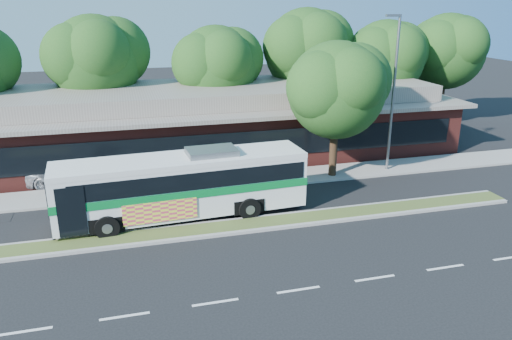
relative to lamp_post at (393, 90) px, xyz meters
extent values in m
plane|color=black|center=(-9.56, -6.00, -4.90)|extent=(120.00, 120.00, 0.00)
cube|color=#435624|center=(-9.56, -5.40, -4.83)|extent=(26.00, 1.10, 0.15)
cube|color=gray|center=(-9.56, 0.40, -4.84)|extent=(44.00, 2.60, 0.12)
cube|color=#5D211D|center=(-9.56, 7.00, -3.30)|extent=(32.00, 10.00, 3.20)
cube|color=slate|center=(-9.56, 7.00, -1.58)|extent=(33.20, 11.20, 0.24)
cube|color=slate|center=(-9.56, 7.00, -0.95)|extent=(30.00, 8.00, 1.00)
cube|color=black|center=(-9.56, 1.97, -3.20)|extent=(30.00, 0.06, 1.60)
cylinder|color=slate|center=(0.04, 0.00, -0.40)|extent=(0.16, 0.16, 9.00)
cube|color=slate|center=(-0.36, 0.00, 4.10)|extent=(0.90, 0.18, 0.14)
cylinder|color=black|center=(-16.56, 10.00, -2.80)|extent=(0.44, 0.44, 4.20)
sphere|color=#133B15|center=(-16.56, 10.00, 1.10)|extent=(6.00, 6.00, 6.00)
sphere|color=#133B15|center=(-15.21, 10.45, 1.58)|extent=(4.68, 4.68, 4.68)
cylinder|color=black|center=(-8.56, 9.00, -3.01)|extent=(0.44, 0.44, 3.78)
sphere|color=#133B15|center=(-8.56, 9.00, 0.56)|extent=(5.60, 5.60, 5.60)
sphere|color=#133B15|center=(-7.30, 9.42, 1.00)|extent=(4.37, 4.37, 4.37)
cylinder|color=black|center=(-1.56, 10.00, -2.70)|extent=(0.44, 0.44, 4.41)
sphere|color=#133B15|center=(-1.56, 10.00, 1.37)|extent=(6.20, 6.20, 6.20)
sphere|color=#133B15|center=(-0.17, 10.46, 1.86)|extent=(4.84, 4.84, 4.84)
cylinder|color=black|center=(4.44, 9.00, -2.97)|extent=(0.44, 0.44, 3.86)
sphere|color=#133B15|center=(4.44, 9.00, 0.70)|extent=(5.80, 5.80, 5.80)
sphere|color=#133B15|center=(5.74, 9.43, 1.16)|extent=(4.52, 4.52, 4.52)
cylinder|color=black|center=(10.44, 10.00, -2.85)|extent=(0.44, 0.44, 4.12)
sphere|color=#133B15|center=(10.44, 10.00, 1.01)|extent=(6.00, 6.00, 6.00)
sphere|color=#133B15|center=(11.79, 10.45, 1.49)|extent=(4.68, 4.68, 4.68)
cube|color=silver|center=(-12.67, -3.60, -3.26)|extent=(11.62, 3.10, 2.64)
cube|color=black|center=(-12.38, -3.58, -2.73)|extent=(10.70, 3.10, 0.79)
cube|color=silver|center=(-12.67, -3.60, -2.05)|extent=(11.64, 3.12, 0.25)
cube|color=#046A2A|center=(-12.67, -3.60, -3.33)|extent=(11.68, 3.16, 0.36)
cube|color=black|center=(-18.42, -3.93, -2.94)|extent=(0.18, 2.15, 1.64)
cube|color=black|center=(-6.91, -3.27, -2.63)|extent=(0.17, 2.00, 1.06)
cube|color=#C13851|center=(-13.84, -4.92, -3.94)|extent=(3.25, 0.24, 0.96)
cube|color=slate|center=(-11.23, -3.52, -1.80)|extent=(2.38, 1.66, 0.29)
cylinder|color=black|center=(-16.14, -5.01, -4.38)|extent=(1.07, 0.41, 1.05)
cylinder|color=black|center=(-16.28, -2.60, -4.38)|extent=(1.07, 0.41, 1.05)
cylinder|color=black|center=(-9.73, -4.63, -4.38)|extent=(1.07, 0.41, 1.05)
cylinder|color=black|center=(-9.87, -2.23, -4.38)|extent=(1.07, 0.41, 1.05)
imported|color=silver|center=(-20.93, 3.22, -4.12)|extent=(5.81, 3.81, 1.56)
cylinder|color=black|center=(-3.56, -0.10, -3.18)|extent=(0.44, 0.44, 3.44)
sphere|color=#133B15|center=(-3.56, -0.10, 0.16)|extent=(5.41, 5.41, 5.41)
sphere|color=#133B15|center=(-2.35, 0.31, 0.60)|extent=(4.22, 4.22, 4.22)
camera|label=1|loc=(-15.05, -25.48, 4.82)|focal=35.00mm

